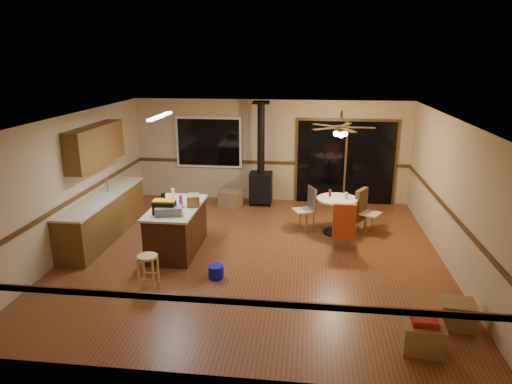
% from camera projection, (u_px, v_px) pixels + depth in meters
% --- Properties ---
extents(floor, '(7.00, 7.00, 0.00)m').
position_uv_depth(floor, '(254.00, 254.00, 8.73)').
color(floor, brown).
rests_on(floor, ground).
extents(ceiling, '(7.00, 7.00, 0.00)m').
position_uv_depth(ceiling, '(254.00, 118.00, 7.99)').
color(ceiling, silver).
rests_on(ceiling, ground).
extents(wall_back, '(7.00, 0.00, 7.00)m').
position_uv_depth(wall_back, '(271.00, 151.00, 11.69)').
color(wall_back, tan).
rests_on(wall_back, ground).
extents(wall_front, '(7.00, 0.00, 7.00)m').
position_uv_depth(wall_front, '(216.00, 277.00, 5.03)').
color(wall_front, tan).
rests_on(wall_front, ground).
extents(wall_left, '(0.00, 7.00, 7.00)m').
position_uv_depth(wall_left, '(73.00, 183.00, 8.75)').
color(wall_left, tan).
rests_on(wall_left, ground).
extents(wall_right, '(0.00, 7.00, 7.00)m').
position_uv_depth(wall_right, '(453.00, 195.00, 7.97)').
color(wall_right, tan).
rests_on(wall_right, ground).
extents(chair_rail, '(7.00, 7.00, 0.08)m').
position_uv_depth(chair_rail, '(254.00, 204.00, 8.44)').
color(chair_rail, '#462C11').
rests_on(chair_rail, ground).
extents(window, '(1.72, 0.10, 1.32)m').
position_uv_depth(window, '(209.00, 142.00, 11.76)').
color(window, black).
rests_on(window, ground).
extents(sliding_door, '(2.52, 0.10, 2.10)m').
position_uv_depth(sliding_door, '(345.00, 163.00, 11.50)').
color(sliding_door, black).
rests_on(sliding_door, ground).
extents(lower_cabinets, '(0.60, 3.00, 0.86)m').
position_uv_depth(lower_cabinets, '(104.00, 217.00, 9.44)').
color(lower_cabinets, brown).
rests_on(lower_cabinets, ground).
extents(countertop, '(0.64, 3.04, 0.04)m').
position_uv_depth(countertop, '(102.00, 197.00, 9.31)').
color(countertop, beige).
rests_on(countertop, lower_cabinets).
extents(upper_cabinets, '(0.35, 2.00, 0.80)m').
position_uv_depth(upper_cabinets, '(95.00, 145.00, 9.23)').
color(upper_cabinets, brown).
rests_on(upper_cabinets, ground).
extents(kitchen_island, '(0.88, 1.68, 0.90)m').
position_uv_depth(kitchen_island, '(177.00, 228.00, 8.77)').
color(kitchen_island, '#361C0D').
rests_on(kitchen_island, ground).
extents(wood_stove, '(0.55, 0.50, 2.52)m').
position_uv_depth(wood_stove, '(261.00, 177.00, 11.45)').
color(wood_stove, black).
rests_on(wood_stove, ground).
extents(ceiling_fan, '(0.24, 0.24, 0.55)m').
position_uv_depth(ceiling_fan, '(341.00, 130.00, 9.13)').
color(ceiling_fan, brown).
rests_on(ceiling_fan, ceiling).
extents(fluorescent_strip, '(0.10, 1.20, 0.04)m').
position_uv_depth(fluorescent_strip, '(160.00, 116.00, 8.49)').
color(fluorescent_strip, white).
rests_on(fluorescent_strip, ceiling).
extents(toolbox_grey, '(0.52, 0.36, 0.15)m').
position_uv_depth(toolbox_grey, '(169.00, 211.00, 8.17)').
color(toolbox_grey, slate).
rests_on(toolbox_grey, kitchen_island).
extents(toolbox_black, '(0.41, 0.22, 0.22)m').
position_uv_depth(toolbox_black, '(164.00, 207.00, 8.23)').
color(toolbox_black, black).
rests_on(toolbox_black, kitchen_island).
extents(toolbox_yellow_lid, '(0.40, 0.22, 0.03)m').
position_uv_depth(toolbox_yellow_lid, '(164.00, 201.00, 8.20)').
color(toolbox_yellow_lid, gold).
rests_on(toolbox_yellow_lid, toolbox_black).
extents(box_on_island, '(0.29, 0.36, 0.21)m').
position_uv_depth(box_on_island, '(193.00, 200.00, 8.68)').
color(box_on_island, olive).
rests_on(box_on_island, kitchen_island).
extents(bottle_dark, '(0.11, 0.11, 0.30)m').
position_uv_depth(bottle_dark, '(163.00, 200.00, 8.55)').
color(bottle_dark, black).
rests_on(bottle_dark, kitchen_island).
extents(bottle_pink, '(0.09, 0.09, 0.24)m').
position_uv_depth(bottle_pink, '(181.00, 201.00, 8.58)').
color(bottle_pink, '#D84C8C').
rests_on(bottle_pink, kitchen_island).
extents(bottle_white, '(0.07, 0.07, 0.20)m').
position_uv_depth(bottle_white, '(173.00, 193.00, 9.12)').
color(bottle_white, white).
rests_on(bottle_white, kitchen_island).
extents(bar_stool, '(0.41, 0.41, 0.58)m').
position_uv_depth(bar_stool, '(148.00, 272.00, 7.35)').
color(bar_stool, tan).
rests_on(bar_stool, floor).
extents(blue_bucket, '(0.32, 0.32, 0.22)m').
position_uv_depth(blue_bucket, '(216.00, 272.00, 7.77)').
color(blue_bucket, '#0C12B1').
rests_on(blue_bucket, floor).
extents(dining_table, '(0.85, 0.85, 0.78)m').
position_uv_depth(dining_table, '(337.00, 210.00, 9.61)').
color(dining_table, black).
rests_on(dining_table, ground).
extents(glass_red, '(0.06, 0.06, 0.15)m').
position_uv_depth(glass_red, '(330.00, 193.00, 9.63)').
color(glass_red, '#590C14').
rests_on(glass_red, dining_table).
extents(glass_cream, '(0.08, 0.08, 0.15)m').
position_uv_depth(glass_cream, '(346.00, 196.00, 9.45)').
color(glass_cream, beige).
rests_on(glass_cream, dining_table).
extents(chair_left, '(0.53, 0.53, 0.51)m').
position_uv_depth(chair_left, '(308.00, 204.00, 9.80)').
color(chair_left, tan).
rests_on(chair_left, ground).
extents(chair_near, '(0.44, 0.47, 0.70)m').
position_uv_depth(chair_near, '(344.00, 221.00, 8.74)').
color(chair_near, tan).
rests_on(chair_near, ground).
extents(chair_right, '(0.61, 0.60, 0.70)m').
position_uv_depth(chair_right, '(362.00, 205.00, 9.67)').
color(chair_right, tan).
rests_on(chair_right, ground).
extents(box_under_window, '(0.61, 0.54, 0.40)m').
position_uv_depth(box_under_window, '(230.00, 199.00, 11.43)').
color(box_under_window, olive).
rests_on(box_under_window, floor).
extents(box_corner_a, '(0.53, 0.45, 0.38)m').
position_uv_depth(box_corner_a, '(423.00, 337.00, 5.83)').
color(box_corner_a, olive).
rests_on(box_corner_a, floor).
extents(box_corner_b, '(0.50, 0.44, 0.38)m').
position_uv_depth(box_corner_b, '(457.00, 314.00, 6.34)').
color(box_corner_b, olive).
rests_on(box_corner_b, floor).
extents(box_small_red, '(0.33, 0.28, 0.08)m').
position_uv_depth(box_small_red, '(425.00, 321.00, 5.76)').
color(box_small_red, maroon).
rests_on(box_small_red, box_corner_a).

